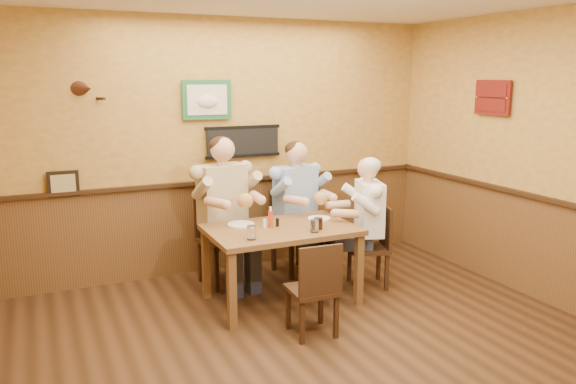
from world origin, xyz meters
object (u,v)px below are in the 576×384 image
Objects in this scene: chair_near_side at (312,287)px; diner_blue_polo at (295,215)px; chair_right_end at (368,246)px; cola_tumbler at (318,223)px; diner_tan_shirt at (223,219)px; water_glass_left at (251,233)px; dining_table at (281,236)px; salt_shaker at (265,224)px; pepper_shaker at (277,222)px; water_glass_mid at (314,226)px; chair_back_right at (295,232)px; chair_back_left at (223,238)px; diner_white_elder at (369,229)px; hot_sauce_bottle at (271,218)px.

chair_near_side is 1.58m from diner_blue_polo.
cola_tumbler is at bearing -54.78° from chair_right_end.
water_glass_left is (-0.05, -0.98, 0.11)m from diner_tan_shirt.
water_glass_left is at bearing -102.88° from diner_tan_shirt.
dining_table is 16.87× the size of salt_shaker.
cola_tumbler is at bearing -38.49° from pepper_shaker.
dining_table is at bearing 33.26° from water_glass_left.
water_glass_mid is (0.26, 0.47, 0.39)m from chair_near_side.
chair_back_right reaches higher than dining_table.
pepper_shaker is (0.33, -0.67, 0.30)m from chair_back_left.
salt_shaker is at bearing -73.35° from diner_white_elder.
diner_blue_polo is 0.93m from salt_shaker.
water_glass_left reaches higher than water_glass_mid.
diner_tan_shirt reaches higher than water_glass_left.
pepper_shaker is (-1.02, 0.04, 0.36)m from chair_right_end.
salt_shaker is (-0.64, -0.66, 0.33)m from chair_back_right.
hot_sauce_bottle is at bearing -73.04° from chair_right_end.
chair_back_left is 0.84m from chair_back_right.
chair_back_right is 11.21× the size of salt_shaker.
chair_near_side is 0.89m from salt_shaker.
chair_back_right is at bearing 47.52° from water_glass_left.
cola_tumbler is (0.34, 0.55, 0.39)m from chair_near_side.
diner_white_elder is 11.19× the size of cola_tumbler.
hot_sauce_bottle reaches higher than cola_tumbler.
chair_back_right reaches higher than cola_tumbler.
dining_table is at bearing 127.01° from water_glass_mid.
diner_blue_polo reaches higher than salt_shaker.
chair_right_end is 1.48m from water_glass_left.
diner_white_elder is at bearing -64.06° from diner_blue_polo.
water_glass_mid is at bearing -115.70° from diner_blue_polo.
chair_right_end is 7.83× the size of cola_tumbler.
hot_sauce_bottle is at bearing -7.78° from salt_shaker.
diner_tan_shirt is 12.87× the size of cola_tumbler.
diner_blue_polo is 0.90m from hot_sauce_bottle.
diner_white_elder is (0.51, -0.70, 0.15)m from chair_back_right.
hot_sauce_bottle is at bearing -141.17° from chair_back_right.
chair_back_right reaches higher than water_glass_left.
salt_shaker is (-0.15, 0.05, 0.13)m from dining_table.
hot_sauce_bottle is (-0.58, -0.67, 0.38)m from chair_back_right.
chair_right_end is 1.21m from salt_shaker.
salt_shaker is at bearing -82.90° from diner_tan_shirt.
chair_back_left is at bearing 86.98° from water_glass_left.
cola_tumbler is (0.08, 0.08, -0.00)m from water_glass_mid.
diner_blue_polo is (0.84, -0.00, 0.17)m from chair_back_left.
dining_table is 1.14× the size of diner_white_elder.
chair_near_side is 0.88m from pepper_shaker.
pepper_shaker is (-0.23, 0.33, -0.02)m from water_glass_mid.
dining_table is 12.06× the size of water_glass_mid.
hot_sauce_bottle reaches higher than water_glass_mid.
diner_white_elder reaches higher than cola_tumbler.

